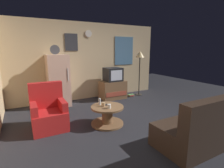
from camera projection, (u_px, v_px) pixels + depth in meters
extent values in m
plane|color=#232328|center=(128.00, 124.00, 3.85)|extent=(12.00, 12.00, 0.00)
cube|color=#D1B284|center=(88.00, 61.00, 5.72)|extent=(5.20, 0.10, 2.50)
cube|color=teal|center=(124.00, 51.00, 6.23)|extent=(0.76, 0.02, 1.00)
cube|color=#333338|center=(71.00, 42.00, 5.29)|extent=(0.40, 0.02, 0.52)
cylinder|color=silver|center=(88.00, 34.00, 5.49)|extent=(0.22, 0.03, 0.22)
cube|color=beige|center=(58.00, 81.00, 5.01)|extent=(0.60, 0.60, 1.50)
cylinder|color=silver|center=(68.00, 75.00, 4.81)|extent=(0.02, 0.02, 0.36)
cylinder|color=#4C4C51|center=(55.00, 50.00, 4.74)|extent=(0.26, 0.04, 0.26)
cube|color=brown|center=(113.00, 90.00, 5.80)|extent=(0.84, 0.52, 0.61)
cube|color=#AD4733|center=(117.00, 94.00, 5.59)|extent=(0.76, 0.01, 0.15)
cube|color=black|center=(113.00, 74.00, 5.69)|extent=(0.54, 0.50, 0.44)
cube|color=silver|center=(117.00, 75.00, 5.48)|extent=(0.41, 0.01, 0.33)
cylinder|color=#332D28|center=(139.00, 95.00, 6.31)|extent=(0.24, 0.24, 0.02)
cylinder|color=#332D28|center=(139.00, 76.00, 6.17)|extent=(0.04, 0.04, 1.40)
cone|color=#F2D18C|center=(140.00, 54.00, 6.01)|extent=(0.32, 0.32, 0.22)
cylinder|color=brown|center=(107.00, 123.00, 3.84)|extent=(0.72, 0.72, 0.04)
cylinder|color=brown|center=(107.00, 115.00, 3.80)|extent=(0.24, 0.24, 0.38)
cylinder|color=brown|center=(107.00, 107.00, 3.76)|extent=(0.72, 0.72, 0.04)
cylinder|color=silver|center=(100.00, 102.00, 3.85)|extent=(0.05, 0.05, 0.15)
cylinder|color=silver|center=(109.00, 106.00, 3.62)|extent=(0.08, 0.08, 0.09)
cylinder|color=tan|center=(103.00, 104.00, 3.75)|extent=(0.08, 0.08, 0.09)
cube|color=black|center=(105.00, 105.00, 3.80)|extent=(0.16, 0.09, 0.02)
cube|color=red|center=(49.00, 120.00, 3.58)|extent=(0.68, 0.68, 0.40)
cube|color=red|center=(46.00, 95.00, 3.71)|extent=(0.68, 0.16, 0.56)
cube|color=red|center=(34.00, 108.00, 3.39)|extent=(0.12, 0.60, 0.20)
cube|color=red|center=(62.00, 104.00, 3.65)|extent=(0.12, 0.60, 0.20)
cube|color=#38281E|center=(200.00, 132.00, 3.06)|extent=(1.70, 0.80, 0.40)
cube|color=#38281E|center=(220.00, 113.00, 2.71)|extent=(1.70, 0.20, 0.52)
cube|color=#838A5C|center=(131.00, 96.00, 6.10)|extent=(0.21, 0.13, 0.03)
cube|color=#CA3C44|center=(131.00, 95.00, 6.09)|extent=(0.17, 0.16, 0.03)
cube|color=#548D4A|center=(131.00, 95.00, 6.09)|extent=(0.22, 0.12, 0.02)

